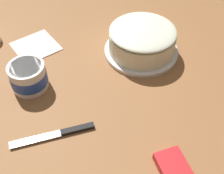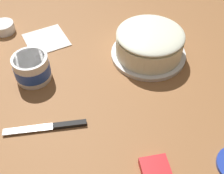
# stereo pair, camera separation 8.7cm
# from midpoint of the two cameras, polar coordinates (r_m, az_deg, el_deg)

# --- Properties ---
(ground_plane) EXTENTS (1.54, 1.54, 0.00)m
(ground_plane) POSITION_cam_midpoint_polar(r_m,az_deg,el_deg) (0.83, -6.80, -7.37)
(ground_plane) COLOR #936038
(frosted_cake) EXTENTS (0.27, 0.27, 0.11)m
(frosted_cake) POSITION_cam_midpoint_polar(r_m,az_deg,el_deg) (1.01, 3.33, 9.11)
(frosted_cake) COLOR white
(frosted_cake) RESTS_ON ground_plane
(frosting_tub) EXTENTS (0.12, 0.12, 0.09)m
(frosting_tub) POSITION_cam_midpoint_polar(r_m,az_deg,el_deg) (0.94, -19.32, 1.91)
(frosting_tub) COLOR white
(frosting_tub) RESTS_ON ground_plane
(spreading_knife) EXTENTS (0.06, 0.24, 0.01)m
(spreading_knife) POSITION_cam_midpoint_polar(r_m,az_deg,el_deg) (0.82, -13.64, -9.23)
(spreading_knife) COLOR silver
(spreading_knife) RESTS_ON ground_plane
(paper_napkin) EXTENTS (0.21, 0.21, 0.01)m
(paper_napkin) POSITION_cam_midpoint_polar(r_m,az_deg,el_deg) (1.12, -17.55, 7.73)
(paper_napkin) COLOR white
(paper_napkin) RESTS_ON ground_plane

